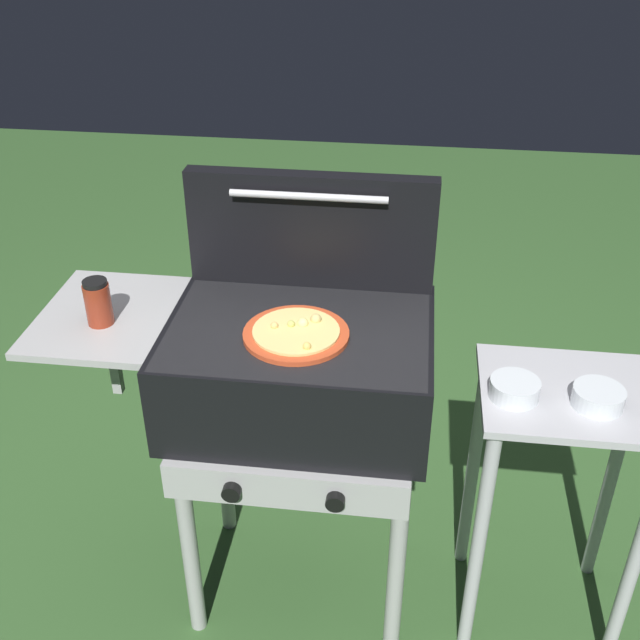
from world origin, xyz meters
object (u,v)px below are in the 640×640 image
object	(u,v)px
topping_bowl_far	(598,398)
prep_table	(559,461)
topping_bowl_near	(514,389)
grill	(294,375)
pizza_cheese	(295,333)
sauce_jar	(98,302)

from	to	relation	value
topping_bowl_far	prep_table	bearing A→B (deg)	132.45
topping_bowl_far	topping_bowl_near	bearing A→B (deg)	177.55
grill	prep_table	bearing A→B (deg)	0.37
grill	topping_bowl_near	distance (m)	0.53
grill	pizza_cheese	world-z (taller)	pizza_cheese
topping_bowl_far	grill	bearing A→B (deg)	176.51
pizza_cheese	prep_table	distance (m)	0.76
pizza_cheese	sauce_jar	size ratio (longest dim) A/B	2.17
pizza_cheese	prep_table	xyz separation A→B (m)	(0.66, 0.05, -0.36)
topping_bowl_near	topping_bowl_far	distance (m)	0.19
pizza_cheese	topping_bowl_far	xyz separation A→B (m)	(0.71, -0.00, -0.12)
sauce_jar	topping_bowl_near	xyz separation A→B (m)	(0.99, 0.01, -0.17)
pizza_cheese	sauce_jar	xyz separation A→B (m)	(-0.47, -0.00, 0.05)
grill	sauce_jar	distance (m)	0.50
topping_bowl_far	pizza_cheese	bearing A→B (deg)	179.86
pizza_cheese	topping_bowl_near	bearing A→B (deg)	0.70
grill	prep_table	world-z (taller)	grill
grill	topping_bowl_near	world-z (taller)	grill
prep_table	topping_bowl_far	size ratio (longest dim) A/B	6.45
grill	pizza_cheese	size ratio (longest dim) A/B	3.85
grill	prep_table	xyz separation A→B (m)	(0.67, 0.00, -0.21)
pizza_cheese	sauce_jar	bearing A→B (deg)	-179.99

